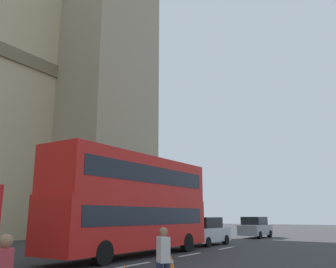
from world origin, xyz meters
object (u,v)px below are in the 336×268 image
Objects in this scene: traffic_cone_east at (171,263)px; pedestrian_by_kerb at (163,260)px; sedan_trailing at (255,227)px; double_decker_bus at (134,201)px; sedan_lead at (205,231)px.

pedestrian_by_kerb is at bearing -149.88° from traffic_cone_east.
sedan_trailing reaches higher than traffic_cone_east.
double_decker_bus is at bearing -179.87° from sedan_trailing.
traffic_cone_east is 0.34× the size of pedestrian_by_kerb.
pedestrian_by_kerb is (-6.99, -6.46, -1.80)m from double_decker_bus.
sedan_trailing reaches higher than pedestrian_by_kerb.
traffic_cone_east is at bearing 30.12° from pedestrian_by_kerb.
traffic_cone_east is (-11.00, -4.23, -0.63)m from sedan_lead.
sedan_trailing is at bearing 14.70° from pedestrian_by_kerb.
traffic_cone_east is 4.60m from pedestrian_by_kerb.
double_decker_bus is 2.40× the size of sedan_trailing.
sedan_lead is at bearing 23.58° from pedestrian_by_kerb.
sedan_trailing is at bearing 0.13° from double_decker_bus.
traffic_cone_east is at bearing -168.57° from sedan_trailing.
sedan_trailing is (17.81, 0.04, -1.80)m from double_decker_bus.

